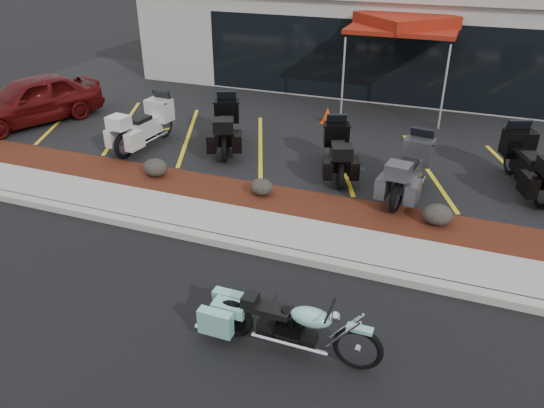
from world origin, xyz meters
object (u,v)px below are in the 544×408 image
at_px(traffic_cone, 327,115).
at_px(popup_canopy, 405,23).
at_px(hero_cruiser, 359,342).
at_px(parked_car, 31,100).
at_px(touring_white, 163,114).

bearing_deg(traffic_cone, popup_canopy, 50.58).
relative_size(hero_cruiser, parked_car, 0.65).
xyz_separation_m(parked_car, popup_canopy, (9.97, 5.24, 1.96)).
relative_size(hero_cruiser, traffic_cone, 5.82).
distance_m(parked_car, popup_canopy, 11.43).
xyz_separation_m(touring_white, popup_canopy, (5.64, 4.95, 1.99)).
xyz_separation_m(hero_cruiser, traffic_cone, (-3.05, 9.43, -0.09)).
bearing_deg(popup_canopy, touring_white, -146.34).
relative_size(traffic_cone, popup_canopy, 0.13).
xyz_separation_m(hero_cruiser, popup_canopy, (-1.32, 11.53, 2.35)).
distance_m(traffic_cone, popup_canopy, 3.65).
height_order(parked_car, traffic_cone, parked_car).
height_order(hero_cruiser, traffic_cone, hero_cruiser).
bearing_deg(hero_cruiser, touring_white, 136.79).
height_order(hero_cruiser, touring_white, touring_white).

